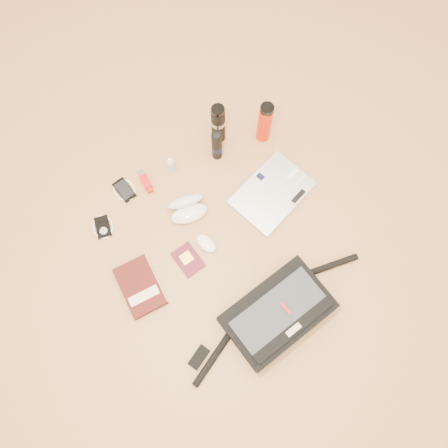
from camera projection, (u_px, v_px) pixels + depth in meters
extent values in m
plane|color=#B6814C|center=(237.00, 250.00, 1.84)|extent=(4.00, 4.00, 0.00)
cube|color=black|center=(277.00, 313.00, 1.71)|extent=(0.43, 0.29, 0.10)
cube|color=#303338|center=(280.00, 313.00, 1.66)|extent=(0.37, 0.21, 0.01)
cube|color=black|center=(293.00, 330.00, 1.64)|extent=(0.36, 0.07, 0.01)
cube|color=beige|center=(293.00, 330.00, 1.63)|extent=(0.06, 0.03, 0.01)
cube|color=#A9190E|center=(286.00, 309.00, 1.66)|extent=(0.02, 0.05, 0.02)
cylinder|color=black|center=(214.00, 357.00, 1.69)|extent=(0.24, 0.12, 0.03)
cylinder|color=black|center=(329.00, 266.00, 1.80)|extent=(0.25, 0.08, 0.03)
cube|color=black|center=(199.00, 357.00, 1.70)|extent=(0.10, 0.08, 0.02)
cube|color=#BCBCBF|center=(272.00, 193.00, 1.91)|extent=(0.38, 0.31, 0.02)
cube|color=black|center=(260.00, 177.00, 1.92)|extent=(0.03, 0.04, 0.00)
cube|color=white|center=(292.00, 174.00, 1.92)|extent=(0.06, 0.03, 0.01)
cube|color=silver|center=(300.00, 181.00, 1.91)|extent=(0.06, 0.03, 0.01)
cube|color=black|center=(298.00, 196.00, 1.88)|extent=(0.07, 0.04, 0.01)
cube|color=#400F0C|center=(140.00, 287.00, 1.77)|extent=(0.16, 0.24, 0.04)
cube|color=#F2E5BB|center=(156.00, 278.00, 1.78)|extent=(0.02, 0.21, 0.03)
cube|color=beige|center=(144.00, 296.00, 1.74)|extent=(0.13, 0.05, 0.00)
cube|color=#511120|center=(188.00, 260.00, 1.82)|extent=(0.10, 0.14, 0.01)
cube|color=gold|center=(187.00, 258.00, 1.82)|extent=(0.05, 0.05, 0.00)
ellipsoid|color=white|center=(206.00, 243.00, 1.83)|extent=(0.08, 0.11, 0.03)
ellipsoid|color=white|center=(189.00, 214.00, 1.86)|extent=(0.18, 0.12, 0.05)
ellipsoid|color=silver|center=(185.00, 201.00, 1.86)|extent=(0.18, 0.12, 0.09)
ellipsoid|color=black|center=(182.00, 216.00, 1.86)|extent=(0.05, 0.04, 0.01)
ellipsoid|color=black|center=(196.00, 211.00, 1.86)|extent=(0.05, 0.04, 0.01)
cylinder|color=black|center=(189.00, 213.00, 1.86)|extent=(0.03, 0.01, 0.00)
cube|color=black|center=(103.00, 227.00, 1.86)|extent=(0.08, 0.11, 0.01)
cylinder|color=#B5B5B8|center=(104.00, 231.00, 1.85)|extent=(0.04, 0.04, 0.00)
torus|color=white|center=(103.00, 227.00, 1.86)|extent=(0.11, 0.11, 0.01)
cube|color=black|center=(124.00, 190.00, 1.92)|extent=(0.07, 0.12, 0.01)
cube|color=black|center=(124.00, 190.00, 1.91)|extent=(0.06, 0.09, 0.00)
torus|color=white|center=(124.00, 190.00, 1.92)|extent=(0.10, 0.10, 0.01)
cube|color=red|center=(146.00, 182.00, 1.92)|extent=(0.04, 0.07, 0.03)
cube|color=#B31B0B|center=(150.00, 190.00, 1.91)|extent=(0.03, 0.02, 0.02)
cylinder|color=#A3A3A5|center=(142.00, 174.00, 1.93)|extent=(0.03, 0.04, 0.02)
cylinder|color=#A1C6DB|center=(171.00, 166.00, 1.91)|extent=(0.03, 0.03, 0.08)
cylinder|color=white|center=(170.00, 161.00, 1.86)|extent=(0.02, 0.02, 0.02)
cylinder|color=white|center=(170.00, 160.00, 1.85)|extent=(0.01, 0.01, 0.01)
cylinder|color=black|center=(217.00, 145.00, 1.89)|extent=(0.06, 0.06, 0.18)
cylinder|color=black|center=(217.00, 148.00, 1.91)|extent=(0.06, 0.06, 0.04)
ellipsoid|color=black|center=(217.00, 135.00, 1.80)|extent=(0.05, 0.05, 0.02)
cylinder|color=black|center=(218.00, 125.00, 1.90)|extent=(0.08, 0.08, 0.21)
cylinder|color=#959597|center=(218.00, 122.00, 1.87)|extent=(0.08, 0.08, 0.03)
cylinder|color=black|center=(218.00, 110.00, 1.79)|extent=(0.07, 0.07, 0.02)
cylinder|color=red|center=(265.00, 124.00, 1.90)|extent=(0.08, 0.08, 0.22)
cylinder|color=black|center=(267.00, 109.00, 1.79)|extent=(0.08, 0.08, 0.02)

